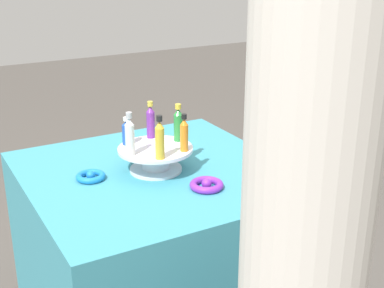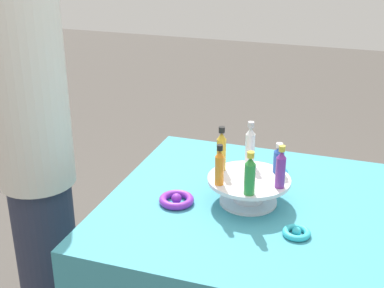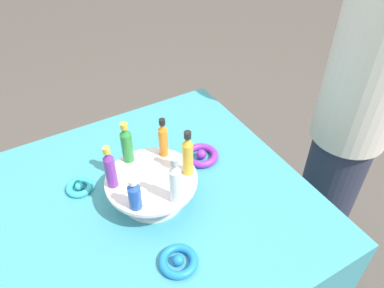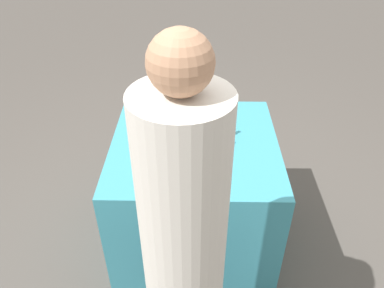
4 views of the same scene
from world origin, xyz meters
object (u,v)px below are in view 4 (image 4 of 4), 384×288
object	(u,v)px
person_figure	(184,261)
bottle_purple	(201,108)
display_stand	(195,134)
bottle_clear	(174,120)
ribbon_bow_teal	(221,123)
bottle_orange	(209,127)
bottle_blue	(181,113)
ribbon_bow_blue	(153,136)
bottle_green	(215,116)
bottle_gold	(188,128)
ribbon_bow_purple	(211,166)

from	to	relation	value
person_figure	bottle_purple	bearing A→B (deg)	-1.73
display_stand	person_figure	bearing A→B (deg)	-1.97
bottle_clear	ribbon_bow_teal	size ratio (longest dim) A/B	1.83
bottle_orange	ribbon_bow_teal	bearing A→B (deg)	163.71
bottle_blue	ribbon_bow_blue	world-z (taller)	bottle_blue
bottle_green	bottle_purple	bearing A→B (deg)	-137.05
bottle_gold	ribbon_bow_teal	distance (m)	0.37
bottle_blue	ribbon_bow_teal	distance (m)	0.27
bottle_gold	ribbon_bow_blue	bearing A→B (deg)	-125.60
bottle_purple	ribbon_bow_blue	world-z (taller)	bottle_purple
bottle_blue	bottle_green	bearing A→B (deg)	72.95
bottle_gold	display_stand	bearing A→B (deg)	162.95
bottle_purple	ribbon_bow_blue	bearing A→B (deg)	-76.29
display_stand	ribbon_bow_teal	distance (m)	0.24
bottle_clear	bottle_green	distance (m)	0.22
ribbon_bow_teal	person_figure	distance (m)	1.02
bottle_green	display_stand	bearing A→B (deg)	-77.05
bottle_purple	ribbon_bow_purple	distance (m)	0.35
bottle_purple	ribbon_bow_blue	distance (m)	0.30
bottle_clear	ribbon_bow_purple	size ratio (longest dim) A/B	1.33
bottle_orange	bottle_blue	distance (m)	0.22
bottle_green	ribbon_bow_blue	distance (m)	0.36
bottle_gold	ribbon_bow_purple	bearing A→B (deg)	44.22
display_stand	ribbon_bow_blue	xyz separation A→B (m)	(-0.04, -0.23, -0.04)
bottle_purple	display_stand	bearing A→B (deg)	-17.05
bottle_purple	ribbon_bow_teal	xyz separation A→B (m)	(-0.08, 0.12, -0.14)
ribbon_bow_blue	ribbon_bow_purple	world-z (taller)	ribbon_bow_purple
bottle_blue	ribbon_bow_blue	distance (m)	0.20
display_stand	person_figure	xyz separation A→B (m)	(0.82, -0.03, 0.02)
bottle_green	bottle_blue	size ratio (longest dim) A/B	1.36
bottle_purple	bottle_blue	xyz separation A→B (m)	(0.02, -0.10, -0.02)
bottle_clear	bottle_gold	size ratio (longest dim) A/B	1.00
display_stand	bottle_gold	size ratio (longest dim) A/B	1.77
bottle_purple	ribbon_bow_teal	bearing A→B (deg)	123.17
display_stand	bottle_gold	world-z (taller)	bottle_gold
bottle_orange	bottle_blue	size ratio (longest dim) A/B	1.31
ribbon_bow_blue	display_stand	bearing A→B (deg)	80.35
display_stand	bottle_green	size ratio (longest dim) A/B	1.94
ribbon_bow_blue	bottle_green	bearing A→B (deg)	87.44
bottle_green	ribbon_bow_teal	xyz separation A→B (m)	(-0.16, 0.04, -0.14)
bottle_purple	bottle_blue	world-z (taller)	bottle_purple
bottle_purple	ribbon_bow_purple	size ratio (longest dim) A/B	1.22
bottle_green	ribbon_bow_teal	distance (m)	0.21
ribbon_bow_teal	ribbon_bow_blue	xyz separation A→B (m)	(0.14, -0.38, 0.00)
bottle_blue	ribbon_bow_teal	xyz separation A→B (m)	(-0.10, 0.22, -0.12)
ribbon_bow_blue	bottle_clear	bearing A→B (deg)	63.17
bottle_clear	bottle_orange	distance (m)	0.19
display_stand	bottle_purple	xyz separation A→B (m)	(-0.10, 0.03, 0.10)
bottle_clear	ribbon_bow_blue	bearing A→B (deg)	-116.83
ribbon_bow_blue	ribbon_bow_purple	distance (m)	0.40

